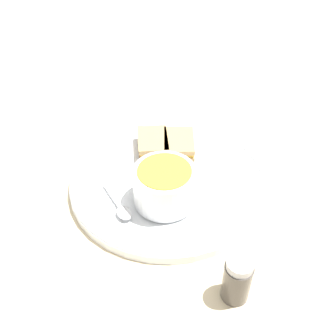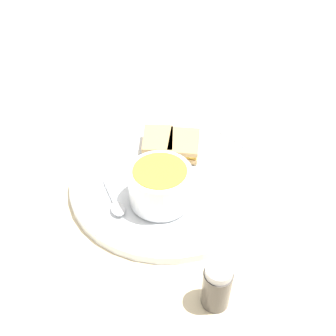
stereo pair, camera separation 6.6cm
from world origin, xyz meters
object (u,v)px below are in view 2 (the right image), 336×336
at_px(soup_bowl, 160,185).
at_px(sandwich_half_near, 184,145).
at_px(spoon, 117,206).
at_px(sandwich_half_far, 158,142).
at_px(salt_shaker, 217,286).

height_order(soup_bowl, sandwich_half_near, soup_bowl).
relative_size(spoon, sandwich_half_far, 0.88).
xyz_separation_m(sandwich_half_far, salt_shaker, (0.23, -0.25, 0.00)).
relative_size(sandwich_half_near, sandwich_half_far, 0.98).
bearing_deg(salt_shaker, sandwich_half_near, 124.03).
xyz_separation_m(soup_bowl, salt_shaker, (0.16, -0.12, -0.02)).
distance_m(spoon, salt_shaker, 0.22).
xyz_separation_m(spoon, sandwich_half_near, (0.03, 0.19, 0.01)).
bearing_deg(sandwich_half_near, spoon, -99.60).
xyz_separation_m(soup_bowl, sandwich_half_far, (-0.07, 0.13, -0.02)).
relative_size(spoon, sandwich_half_near, 0.90).
xyz_separation_m(soup_bowl, sandwich_half_near, (-0.02, 0.14, -0.02)).
bearing_deg(sandwich_half_far, sandwich_half_near, 17.24).
height_order(soup_bowl, spoon, soup_bowl).
xyz_separation_m(sandwich_half_near, sandwich_half_far, (-0.05, -0.02, 0.00)).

